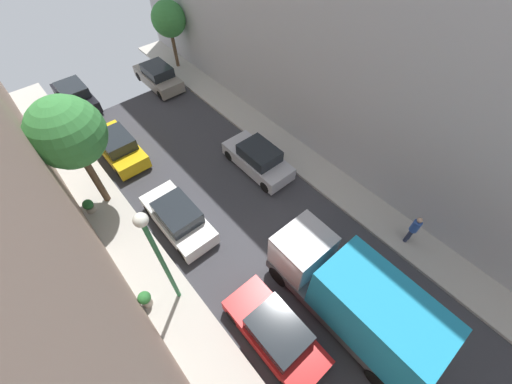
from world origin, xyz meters
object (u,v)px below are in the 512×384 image
at_px(lamp_post, 157,251).
at_px(delivery_truck, 354,299).
at_px(pedestrian, 414,229).
at_px(parked_car_left_1, 276,333).
at_px(street_tree_0, 68,133).
at_px(potted_plant_3, 52,147).
at_px(parked_car_left_4, 75,96).
at_px(potted_plant_0, 89,206).
at_px(street_tree_1, 169,19).
at_px(parked_car_left_2, 178,218).
at_px(parked_car_right_2, 158,77).
at_px(parked_car_left_3, 118,147).
at_px(parked_car_right_1, 258,159).
at_px(potted_plant_1, 145,299).

bearing_deg(lamp_post, delivery_truck, -47.18).
bearing_deg(pedestrian, delivery_truck, -176.37).
distance_m(parked_car_left_1, delivery_truck, 3.13).
relative_size(delivery_truck, street_tree_0, 1.11).
xyz_separation_m(potted_plant_3, lamp_post, (0.96, -11.81, 3.25)).
distance_m(parked_car_left_4, potted_plant_0, 9.73).
xyz_separation_m(street_tree_1, potted_plant_3, (-10.60, -3.83, -2.87)).
distance_m(potted_plant_3, lamp_post, 12.28).
relative_size(parked_car_left_1, pedestrian, 2.44).
relative_size(parked_car_left_1, street_tree_0, 0.71).
height_order(parked_car_left_2, potted_plant_3, parked_car_left_2).
bearing_deg(street_tree_0, parked_car_right_2, 45.70).
bearing_deg(parked_car_right_2, potted_plant_0, -136.93).
bearing_deg(parked_car_left_3, pedestrian, -61.61).
height_order(parked_car_left_1, delivery_truck, delivery_truck).
xyz_separation_m(parked_car_right_2, potted_plant_3, (-8.26, -2.52, -0.03)).
bearing_deg(pedestrian, parked_car_right_1, 104.95).
bearing_deg(potted_plant_0, street_tree_0, 11.27).
relative_size(street_tree_0, lamp_post, 1.02).
distance_m(parked_car_left_1, parked_car_left_4, 19.62).
bearing_deg(parked_car_left_3, street_tree_0, -127.79).
distance_m(parked_car_left_3, parked_car_right_2, 7.36).
bearing_deg(delivery_truck, parked_car_left_1, 156.52).
bearing_deg(potted_plant_1, parked_car_left_2, 38.43).
height_order(delivery_truck, street_tree_1, street_tree_1).
xyz_separation_m(parked_car_left_3, potted_plant_1, (-3.04, -8.81, -0.09)).
bearing_deg(parked_car_left_3, lamp_post, -101.51).
xyz_separation_m(delivery_truck, potted_plant_0, (-5.62, 11.51, -1.25)).
xyz_separation_m(parked_car_right_1, delivery_truck, (-2.70, -8.40, 1.07)).
xyz_separation_m(parked_car_right_1, potted_plant_1, (-8.44, -2.91, -0.09)).
relative_size(parked_car_right_1, lamp_post, 0.73).
bearing_deg(parked_car_left_1, parked_car_left_2, 90.00).
height_order(parked_car_left_1, parked_car_left_4, same).
bearing_deg(parked_car_left_4, street_tree_0, -102.49).
height_order(parked_car_left_2, lamp_post, lamp_post).
height_order(parked_car_right_1, lamp_post, lamp_post).
bearing_deg(parked_car_left_4, pedestrian, -69.75).
xyz_separation_m(parked_car_right_2, potted_plant_1, (-8.44, -13.81, -0.09)).
bearing_deg(potted_plant_3, parked_car_left_3, -40.87).
bearing_deg(potted_plant_3, pedestrian, -57.67).
xyz_separation_m(parked_car_left_3, delivery_truck, (2.70, -14.30, 1.07)).
bearing_deg(potted_plant_3, street_tree_1, 19.86).
bearing_deg(parked_car_left_4, parked_car_right_2, -15.56).
relative_size(parked_car_left_4, delivery_truck, 0.64).
distance_m(parked_car_right_2, street_tree_0, 11.28).
bearing_deg(potted_plant_0, potted_plant_1, -91.15).
relative_size(street_tree_0, potted_plant_0, 7.96).
bearing_deg(parked_car_left_4, parked_car_left_3, -90.00).
xyz_separation_m(parked_car_right_2, lamp_post, (-7.30, -14.33, 3.21)).
height_order(delivery_truck, potted_plant_1, delivery_truck).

